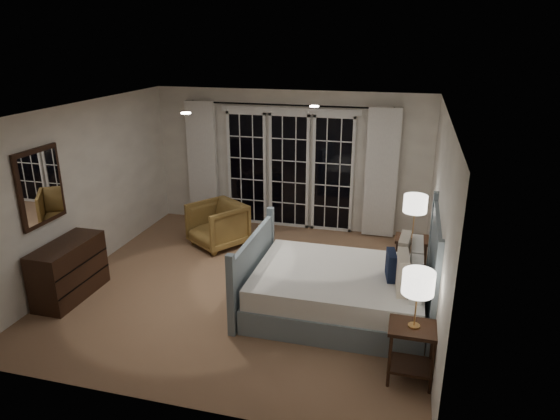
% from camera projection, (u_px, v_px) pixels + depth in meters
% --- Properties ---
extents(floor, '(5.00, 5.00, 0.00)m').
position_uv_depth(floor, '(247.00, 286.00, 7.13)').
color(floor, olive).
rests_on(floor, ground).
extents(ceiling, '(5.00, 5.00, 0.00)m').
position_uv_depth(ceiling, '(243.00, 110.00, 6.30)').
color(ceiling, white).
rests_on(ceiling, wall_back).
extents(wall_left, '(0.02, 5.00, 2.50)m').
position_uv_depth(wall_left, '(84.00, 189.00, 7.32)').
color(wall_left, white).
rests_on(wall_left, floor).
extents(wall_right, '(0.02, 5.00, 2.50)m').
position_uv_depth(wall_right, '(439.00, 220.00, 6.11)').
color(wall_right, white).
rests_on(wall_right, floor).
extents(wall_back, '(5.00, 0.02, 2.50)m').
position_uv_depth(wall_back, '(290.00, 160.00, 9.00)').
color(wall_back, white).
rests_on(wall_back, floor).
extents(wall_front, '(5.00, 0.02, 2.50)m').
position_uv_depth(wall_front, '(156.00, 290.00, 4.44)').
color(wall_front, white).
rests_on(wall_front, floor).
extents(french_doors, '(2.50, 0.04, 2.20)m').
position_uv_depth(french_doors, '(289.00, 170.00, 9.01)').
color(french_doors, black).
rests_on(french_doors, wall_back).
extents(curtain_rod, '(3.50, 0.03, 0.03)m').
position_uv_depth(curtain_rod, '(289.00, 105.00, 8.57)').
color(curtain_rod, black).
rests_on(curtain_rod, wall_back).
extents(curtain_left, '(0.55, 0.10, 2.25)m').
position_uv_depth(curtain_left, '(202.00, 162.00, 9.32)').
color(curtain_left, silver).
rests_on(curtain_left, curtain_rod).
extents(curtain_right, '(0.55, 0.10, 2.25)m').
position_uv_depth(curtain_right, '(381.00, 174.00, 8.52)').
color(curtain_right, silver).
rests_on(curtain_right, curtain_rod).
extents(downlight_a, '(0.12, 0.12, 0.01)m').
position_uv_depth(downlight_a, '(314.00, 106.00, 6.66)').
color(downlight_a, white).
rests_on(downlight_a, ceiling).
extents(downlight_b, '(0.12, 0.12, 0.01)m').
position_uv_depth(downlight_b, '(186.00, 113.00, 6.09)').
color(downlight_b, white).
rests_on(downlight_b, ceiling).
extents(bed, '(2.33, 1.67, 1.36)m').
position_uv_depth(bed, '(343.00, 289.00, 6.34)').
color(bed, slate).
rests_on(bed, floor).
extents(nightstand_left, '(0.49, 0.39, 0.64)m').
position_uv_depth(nightstand_left, '(412.00, 345.00, 5.06)').
color(nightstand_left, '#301D10').
rests_on(nightstand_left, floor).
extents(nightstand_right, '(0.47, 0.38, 0.62)m').
position_uv_depth(nightstand_right, '(411.00, 251.00, 7.29)').
color(nightstand_right, '#301D10').
rests_on(nightstand_right, floor).
extents(lamp_left, '(0.32, 0.32, 0.61)m').
position_uv_depth(lamp_left, '(418.00, 283.00, 4.82)').
color(lamp_left, tan).
rests_on(lamp_left, nightstand_left).
extents(lamp_right, '(0.33, 0.33, 0.65)m').
position_uv_depth(lamp_right, '(415.00, 204.00, 7.05)').
color(lamp_right, tan).
rests_on(lamp_right, nightstand_right).
extents(armchair, '(1.12, 1.13, 0.75)m').
position_uv_depth(armchair, '(218.00, 225.00, 8.38)').
color(armchair, brown).
rests_on(armchair, floor).
extents(dresser, '(0.47, 1.11, 0.78)m').
position_uv_depth(dresser, '(69.00, 270.00, 6.73)').
color(dresser, '#301D10').
rests_on(dresser, floor).
extents(mirror, '(0.05, 0.85, 1.00)m').
position_uv_depth(mirror, '(40.00, 187.00, 6.40)').
color(mirror, '#301D10').
rests_on(mirror, wall_left).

